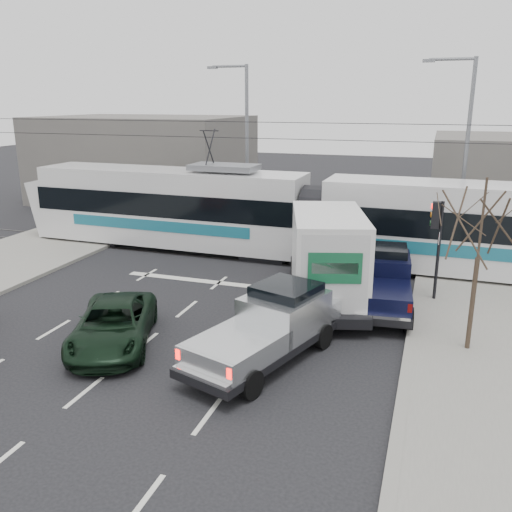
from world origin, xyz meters
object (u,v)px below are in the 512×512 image
(traffic_signal, at_px, (437,229))
(street_lamp_near, at_px, (463,145))
(bare_tree, at_px, (481,227))
(green_car, at_px, (113,325))
(silver_pickup, at_px, (272,325))
(tram, at_px, (314,217))
(navy_pickup, at_px, (383,280))
(box_truck, at_px, (326,258))
(street_lamp_far, at_px, (244,137))

(traffic_signal, bearing_deg, street_lamp_near, 83.59)
(bare_tree, height_order, green_car, bare_tree)
(silver_pickup, distance_m, green_car, 4.83)
(street_lamp_near, relative_size, tram, 0.32)
(street_lamp_near, height_order, green_car, street_lamp_near)
(traffic_signal, bearing_deg, navy_pickup, -145.59)
(street_lamp_near, distance_m, silver_pickup, 15.10)
(traffic_signal, xyz_separation_m, box_truck, (-3.67, -1.25, -1.04))
(street_lamp_far, bearing_deg, street_lamp_near, -9.87)
(traffic_signal, bearing_deg, street_lamp_far, 138.28)
(street_lamp_far, distance_m, tram, 8.36)
(street_lamp_near, distance_m, box_truck, 10.42)
(street_lamp_far, height_order, navy_pickup, street_lamp_far)
(street_lamp_near, height_order, silver_pickup, street_lamp_near)
(tram, bearing_deg, navy_pickup, -52.66)
(street_lamp_near, bearing_deg, bare_tree, -88.58)
(box_truck, bearing_deg, traffic_signal, 2.59)
(tram, height_order, box_truck, tram)
(street_lamp_near, height_order, box_truck, street_lamp_near)
(navy_pickup, bearing_deg, street_lamp_near, 68.35)
(street_lamp_near, distance_m, navy_pickup, 9.85)
(bare_tree, height_order, silver_pickup, bare_tree)
(bare_tree, relative_size, street_lamp_near, 0.56)
(tram, bearing_deg, traffic_signal, -35.13)
(street_lamp_far, height_order, green_car, street_lamp_far)
(traffic_signal, bearing_deg, green_car, -142.75)
(traffic_signal, relative_size, navy_pickup, 0.70)
(street_lamp_near, xyz_separation_m, navy_pickup, (-2.47, -8.62, -4.08))
(bare_tree, xyz_separation_m, green_car, (-10.12, -2.84, -3.14))
(tram, height_order, green_car, tram)
(tram, distance_m, box_truck, 5.38)
(navy_pickup, bearing_deg, green_car, -147.78)
(street_lamp_far, height_order, silver_pickup, street_lamp_far)
(tram, distance_m, silver_pickup, 10.10)
(silver_pickup, height_order, green_car, silver_pickup)
(navy_pickup, bearing_deg, tram, 120.65)
(street_lamp_near, relative_size, navy_pickup, 1.76)
(navy_pickup, relative_size, green_car, 1.09)
(bare_tree, xyz_separation_m, box_truck, (-4.80, 2.75, -2.10))
(box_truck, bearing_deg, street_lamp_near, 46.51)
(bare_tree, bearing_deg, street_lamp_far, 131.12)
(street_lamp_far, height_order, tram, street_lamp_far)
(street_lamp_far, relative_size, green_car, 1.92)
(traffic_signal, height_order, navy_pickup, traffic_signal)
(silver_pickup, xyz_separation_m, green_car, (-4.76, -0.72, -0.35))
(navy_pickup, bearing_deg, street_lamp_far, 124.72)
(street_lamp_near, relative_size, silver_pickup, 1.53)
(street_lamp_near, xyz_separation_m, silver_pickup, (-5.07, -13.62, -4.11))
(silver_pickup, height_order, box_truck, box_truck)
(green_car, bearing_deg, traffic_signal, 15.19)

